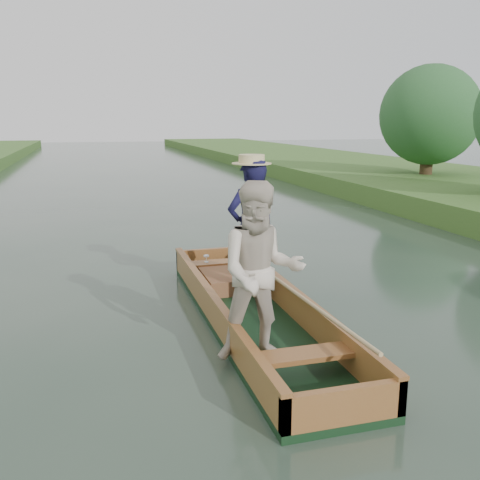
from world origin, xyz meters
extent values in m
plane|color=#283D30|center=(0.00, 0.00, 0.00)|extent=(120.00, 120.00, 0.00)
cylinder|color=#47331E|center=(9.80, 10.65, 1.13)|extent=(0.44, 0.44, 2.27)
sphere|color=#215223|center=(9.80, 10.65, 2.67)|extent=(3.47, 3.47, 3.47)
sphere|color=#215223|center=(10.40, 10.95, 2.27)|extent=(2.20, 2.20, 2.20)
cube|color=black|center=(0.00, 0.00, 0.04)|extent=(1.10, 5.00, 0.08)
cube|color=olive|center=(-0.51, 0.00, 0.24)|extent=(0.08, 5.00, 0.32)
cube|color=olive|center=(0.51, 0.00, 0.24)|extent=(0.08, 5.00, 0.32)
cube|color=olive|center=(0.00, 2.46, 0.24)|extent=(1.10, 0.08, 0.32)
cube|color=olive|center=(0.00, -2.46, 0.24)|extent=(1.10, 0.08, 0.32)
cube|color=olive|center=(-0.51, 0.00, 0.42)|extent=(0.10, 5.00, 0.04)
cube|color=olive|center=(0.51, 0.00, 0.42)|extent=(0.10, 5.00, 0.04)
cube|color=olive|center=(0.00, 1.90, 0.30)|extent=(0.94, 0.30, 0.05)
cube|color=olive|center=(0.00, -1.60, 0.30)|extent=(0.94, 0.30, 0.05)
imported|color=#131136|center=(0.19, 0.72, 1.05)|extent=(0.79, 0.61, 1.93)
cylinder|color=beige|center=(0.19, 0.72, 1.97)|extent=(0.52, 0.52, 0.12)
imported|color=beige|center=(-0.27, -1.10, 1.00)|extent=(1.00, 0.83, 1.84)
cube|color=#993631|center=(0.09, 1.31, 0.19)|extent=(0.85, 0.90, 0.22)
sphere|color=tan|center=(0.33, 1.21, 0.40)|extent=(0.18, 0.18, 0.18)
sphere|color=tan|center=(0.33, 1.20, 0.53)|extent=(0.13, 0.13, 0.13)
sphere|color=tan|center=(0.28, 1.20, 0.59)|extent=(0.05, 0.05, 0.05)
sphere|color=tan|center=(0.38, 1.20, 0.59)|extent=(0.05, 0.05, 0.05)
sphere|color=tan|center=(0.33, 1.15, 0.52)|extent=(0.05, 0.05, 0.05)
sphere|color=tan|center=(0.25, 1.19, 0.42)|extent=(0.06, 0.06, 0.06)
sphere|color=tan|center=(0.41, 1.19, 0.42)|extent=(0.06, 0.06, 0.06)
sphere|color=tan|center=(0.29, 1.18, 0.32)|extent=(0.07, 0.07, 0.07)
sphere|color=tan|center=(0.38, 1.18, 0.32)|extent=(0.07, 0.07, 0.07)
cylinder|color=silver|center=(-0.17, 1.90, 0.33)|extent=(0.07, 0.07, 0.01)
cylinder|color=silver|center=(-0.17, 1.90, 0.37)|extent=(0.01, 0.01, 0.08)
ellipsoid|color=silver|center=(-0.17, 1.90, 0.43)|extent=(0.09, 0.09, 0.05)
cylinder|color=tan|center=(0.43, 0.05, 0.46)|extent=(0.04, 4.62, 0.21)
camera|label=1|loc=(-1.88, -5.98, 2.48)|focal=40.00mm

